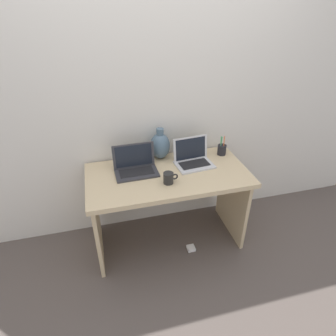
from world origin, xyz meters
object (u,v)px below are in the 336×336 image
object	(u,v)px
laptop_left	(135,165)
power_brick	(191,248)
laptop_right	(193,157)
pen_cup	(222,149)
green_vase	(160,145)
coffee_mug	(169,178)

from	to	relation	value
laptop_left	power_brick	world-z (taller)	laptop_left
laptop_right	power_brick	world-z (taller)	laptop_right
laptop_left	pen_cup	world-z (taller)	laptop_left
laptop_left	laptop_right	size ratio (longest dim) A/B	1.06
green_vase	coffee_mug	bearing A→B (deg)	-94.16
green_vase	pen_cup	world-z (taller)	green_vase
laptop_left	laptop_right	distance (m)	0.49
coffee_mug	power_brick	xyz separation A→B (m)	(0.20, -0.04, -0.77)
laptop_right	laptop_left	bearing A→B (deg)	179.96
laptop_left	pen_cup	bearing A→B (deg)	6.18
pen_cup	laptop_right	bearing A→B (deg)	-164.25
green_vase	laptop_right	bearing A→B (deg)	-34.44
laptop_left	coffee_mug	distance (m)	0.32
pen_cup	green_vase	bearing A→B (deg)	171.75
laptop_left	green_vase	distance (m)	0.31
laptop_right	green_vase	world-z (taller)	green_vase
green_vase	coffee_mug	world-z (taller)	green_vase
coffee_mug	laptop_left	bearing A→B (deg)	132.46
green_vase	power_brick	distance (m)	0.97
green_vase	laptop_left	bearing A→B (deg)	-146.18
power_brick	pen_cup	bearing A→B (deg)	43.89
laptop_left	power_brick	bearing A→B (deg)	-33.89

